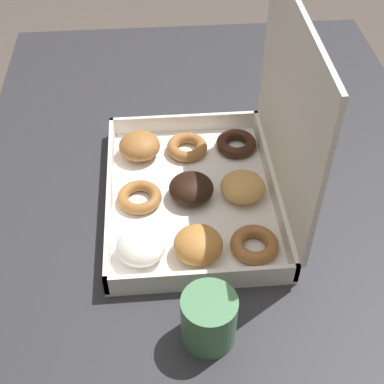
{
  "coord_description": "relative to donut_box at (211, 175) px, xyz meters",
  "views": [
    {
      "loc": [
        0.75,
        -0.1,
        1.47
      ],
      "look_at": [
        0.05,
        -0.05,
        0.76
      ],
      "focal_mm": 50.0,
      "sensor_mm": 36.0,
      "label": 1
    }
  ],
  "objects": [
    {
      "name": "ground_plane",
      "position": [
        -0.06,
        0.01,
        -0.81
      ],
      "size": [
        8.0,
        8.0,
        0.0
      ],
      "primitive_type": "plane",
      "color": "#564C44"
    },
    {
      "name": "dining_table",
      "position": [
        -0.06,
        0.01,
        -0.15
      ],
      "size": [
        1.25,
        0.94,
        0.74
      ],
      "color": "#2D2D33",
      "rests_on": "ground_plane"
    },
    {
      "name": "donut_box",
      "position": [
        0.0,
        0.0,
        0.0
      ],
      "size": [
        0.41,
        0.32,
        0.37
      ],
      "color": "white",
      "rests_on": "dining_table"
    },
    {
      "name": "coffee_mug",
      "position": [
        0.28,
        -0.03,
        -0.02
      ],
      "size": [
        0.08,
        0.08,
        0.09
      ],
      "color": "#4C8456",
      "rests_on": "dining_table"
    }
  ]
}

